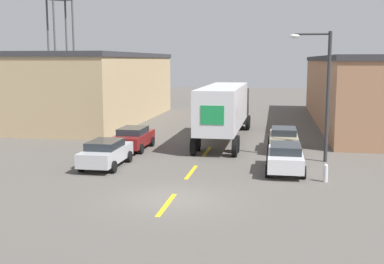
{
  "coord_description": "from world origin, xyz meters",
  "views": [
    {
      "loc": [
        4.1,
        -18.59,
        5.62
      ],
      "look_at": [
        -0.41,
        7.39,
        1.66
      ],
      "focal_mm": 45.0,
      "sensor_mm": 36.0,
      "label": 1
    }
  ],
  "objects_px": {
    "parked_car_left_far": "(133,138)",
    "street_lamp": "(323,87)",
    "semi_truck": "(226,107)",
    "parked_car_left_near": "(106,153)",
    "fire_hydrant": "(325,173)",
    "parked_car_right_near": "(285,157)",
    "parked_car_right_mid": "(284,138)"
  },
  "relations": [
    {
      "from": "parked_car_left_far",
      "to": "street_lamp",
      "type": "bearing_deg",
      "value": -8.56
    },
    {
      "from": "semi_truck",
      "to": "parked_car_left_near",
      "type": "distance_m",
      "value": 11.42
    },
    {
      "from": "parked_car_left_near",
      "to": "fire_hydrant",
      "type": "height_order",
      "value": "parked_car_left_near"
    },
    {
      "from": "parked_car_left_far",
      "to": "parked_car_right_near",
      "type": "relative_size",
      "value": 1.0
    },
    {
      "from": "semi_truck",
      "to": "parked_car_right_mid",
      "type": "relative_size",
      "value": 3.32
    },
    {
      "from": "semi_truck",
      "to": "parked_car_left_far",
      "type": "xyz_separation_m",
      "value": [
        -5.33,
        -4.92,
        -1.59
      ]
    },
    {
      "from": "parked_car_right_near",
      "to": "street_lamp",
      "type": "relative_size",
      "value": 0.6
    },
    {
      "from": "semi_truck",
      "to": "parked_car_left_near",
      "type": "height_order",
      "value": "semi_truck"
    },
    {
      "from": "parked_car_right_near",
      "to": "street_lamp",
      "type": "height_order",
      "value": "street_lamp"
    },
    {
      "from": "parked_car_right_near",
      "to": "parked_car_right_mid",
      "type": "relative_size",
      "value": 1.0
    },
    {
      "from": "parked_car_left_far",
      "to": "fire_hydrant",
      "type": "bearing_deg",
      "value": -29.69
    },
    {
      "from": "parked_car_left_far",
      "to": "fire_hydrant",
      "type": "height_order",
      "value": "parked_car_left_far"
    },
    {
      "from": "parked_car_left_near",
      "to": "semi_truck",
      "type": "bearing_deg",
      "value": 61.85
    },
    {
      "from": "parked_car_left_far",
      "to": "parked_car_right_mid",
      "type": "height_order",
      "value": "same"
    },
    {
      "from": "parked_car_left_far",
      "to": "semi_truck",
      "type": "bearing_deg",
      "value": 42.7
    },
    {
      "from": "parked_car_right_mid",
      "to": "fire_hydrant",
      "type": "bearing_deg",
      "value": -76.89
    },
    {
      "from": "semi_truck",
      "to": "parked_car_left_far",
      "type": "bearing_deg",
      "value": -136.79
    },
    {
      "from": "semi_truck",
      "to": "street_lamp",
      "type": "height_order",
      "value": "street_lamp"
    },
    {
      "from": "street_lamp",
      "to": "fire_hydrant",
      "type": "bearing_deg",
      "value": -92.1
    },
    {
      "from": "semi_truck",
      "to": "fire_hydrant",
      "type": "xyz_separation_m",
      "value": [
        5.83,
        -11.29,
        -1.92
      ]
    },
    {
      "from": "fire_hydrant",
      "to": "parked_car_right_mid",
      "type": "bearing_deg",
      "value": 103.11
    },
    {
      "from": "street_lamp",
      "to": "parked_car_left_near",
      "type": "bearing_deg",
      "value": -163.57
    },
    {
      "from": "parked_car_left_far",
      "to": "street_lamp",
      "type": "height_order",
      "value": "street_lamp"
    },
    {
      "from": "parked_car_right_mid",
      "to": "parked_car_left_far",
      "type": "bearing_deg",
      "value": -171.33
    },
    {
      "from": "fire_hydrant",
      "to": "semi_truck",
      "type": "bearing_deg",
      "value": 117.31
    },
    {
      "from": "parked_car_left_near",
      "to": "street_lamp",
      "type": "relative_size",
      "value": 0.6
    },
    {
      "from": "parked_car_right_near",
      "to": "fire_hydrant",
      "type": "xyz_separation_m",
      "value": [
        1.81,
        -1.75,
        -0.33
      ]
    },
    {
      "from": "parked_car_right_near",
      "to": "street_lamp",
      "type": "xyz_separation_m",
      "value": [
        1.98,
        2.91,
        3.42
      ]
    },
    {
      "from": "parked_car_left_far",
      "to": "fire_hydrant",
      "type": "xyz_separation_m",
      "value": [
        11.16,
        -6.36,
        -0.33
      ]
    },
    {
      "from": "semi_truck",
      "to": "parked_car_left_near",
      "type": "xyz_separation_m",
      "value": [
        -5.33,
        -9.97,
        -1.59
      ]
    },
    {
      "from": "parked_car_right_near",
      "to": "street_lamp",
      "type": "distance_m",
      "value": 4.91
    },
    {
      "from": "parked_car_left_near",
      "to": "fire_hydrant",
      "type": "xyz_separation_m",
      "value": [
        11.16,
        -1.32,
        -0.33
      ]
    }
  ]
}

